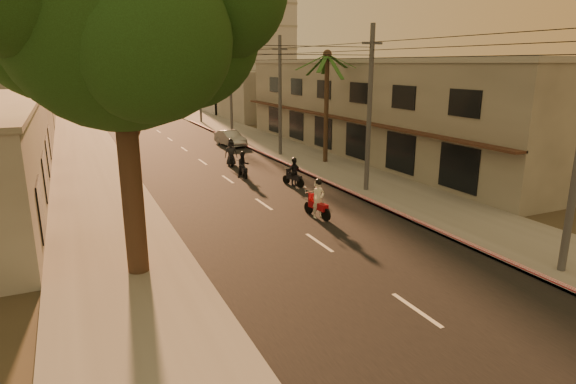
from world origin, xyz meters
name	(u,v)px	position (x,y,z in m)	size (l,w,h in m)	color
ground	(345,261)	(0.00, 0.00, 0.00)	(160.00, 160.00, 0.00)	#383023
road	(203,162)	(0.00, 20.00, 0.01)	(10.00, 140.00, 0.02)	black
sidewalk_right	(295,154)	(7.50, 20.00, 0.06)	(5.00, 140.00, 0.12)	slate
sidewalk_left	(93,171)	(-7.50, 20.00, 0.06)	(5.00, 140.00, 0.12)	slate
curb_stripe	(295,168)	(5.10, 15.00, 0.10)	(0.20, 60.00, 0.20)	red
shophouse_row	(380,107)	(13.95, 18.00, 3.65)	(8.80, 34.20, 7.30)	gray
distant_tower	(242,13)	(16.00, 56.00, 14.00)	(12.10, 12.10, 28.00)	#B7B5B2
broadleaf_tree	(129,12)	(-6.61, 2.14, 8.48)	(9.60, 8.70, 12.10)	black
palm_tree	(327,61)	(8.00, 16.00, 7.15)	(5.00, 5.00, 8.20)	black
utility_poles	(280,70)	(6.20, 20.00, 6.54)	(1.20, 48.26, 9.00)	#38383A
filler_right	(258,95)	(14.00, 45.00, 3.00)	(8.00, 14.00, 6.00)	#9B978C
filler_left_far	(15,94)	(-14.00, 52.00, 3.50)	(8.00, 14.00, 7.00)	#9B978C
scooter_red	(318,200)	(1.50, 4.94, 0.83)	(0.85, 1.90, 1.88)	black
scooter_mid_a	(243,165)	(1.10, 14.21, 0.76)	(0.85, 1.72, 1.69)	black
scooter_mid_b	(294,173)	(3.06, 10.84, 0.78)	(1.18, 1.68, 1.71)	black
scooter_far_a	(231,153)	(1.54, 18.00, 0.86)	(1.15, 1.90, 1.90)	black
parked_car	(230,138)	(4.11, 26.09, 0.66)	(1.88, 4.17, 1.33)	#979A9E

